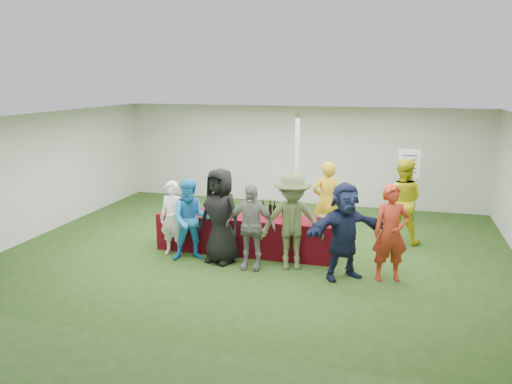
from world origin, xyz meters
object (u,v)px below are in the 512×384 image
(staff_back, at_px, (401,201))
(customer_2, at_px, (220,216))
(dump_bucket, at_px, (323,220))
(customer_5, at_px, (344,231))
(wine_list_sign, at_px, (409,169))
(customer_3, at_px, (250,227))
(customer_4, at_px, (292,222))
(customer_0, at_px, (173,218))
(customer_6, at_px, (391,233))
(customer_1, at_px, (191,220))
(serving_table, at_px, (246,234))
(staff_pourer, at_px, (326,201))

(staff_back, height_order, customer_2, customer_2)
(dump_bucket, height_order, customer_5, customer_5)
(wine_list_sign, height_order, customer_3, wine_list_sign)
(dump_bucket, height_order, customer_3, customer_3)
(customer_2, distance_m, customer_4, 1.37)
(customer_0, xyz_separation_m, customer_4, (2.41, -0.09, 0.15))
(customer_6, bearing_deg, customer_4, 161.23)
(customer_1, relative_size, customer_3, 1.00)
(customer_1, xyz_separation_m, customer_5, (2.92, -0.13, 0.06))
(wine_list_sign, distance_m, customer_4, 4.23)
(staff_back, xyz_separation_m, customer_2, (-3.29, -2.14, 0.00))
(staff_back, bearing_deg, wine_list_sign, -90.12)
(dump_bucket, xyz_separation_m, customer_0, (-2.91, -0.34, -0.10))
(wine_list_sign, height_order, customer_4, wine_list_sign)
(staff_back, bearing_deg, dump_bucket, 54.66)
(serving_table, distance_m, customer_3, 1.00)
(customer_1, bearing_deg, customer_3, -28.54)
(customer_1, bearing_deg, customer_0, 138.25)
(customer_0, xyz_separation_m, customer_3, (1.68, -0.28, 0.06))
(customer_1, distance_m, customer_6, 3.69)
(dump_bucket, distance_m, staff_back, 2.20)
(wine_list_sign, relative_size, staff_pourer, 1.04)
(dump_bucket, distance_m, customer_1, 2.50)
(customer_1, relative_size, customer_4, 0.89)
(dump_bucket, xyz_separation_m, customer_5, (0.47, -0.63, 0.02))
(serving_table, height_order, staff_back, staff_back)
(serving_table, xyz_separation_m, customer_1, (-0.89, -0.72, 0.42))
(customer_5, bearing_deg, customer_1, 141.33)
(dump_bucket, height_order, staff_back, staff_back)
(dump_bucket, bearing_deg, wine_list_sign, 64.30)
(customer_5, bearing_deg, dump_bucket, 90.62)
(dump_bucket, xyz_separation_m, customer_4, (-0.50, -0.43, 0.06))
(serving_table, xyz_separation_m, customer_3, (0.33, -0.84, 0.42))
(staff_pourer, xyz_separation_m, customer_4, (-0.37, -1.80, 0.03))
(serving_table, height_order, customer_5, customer_5)
(customer_1, height_order, customer_3, customer_3)
(customer_2, height_order, customer_3, customer_2)
(serving_table, height_order, customer_3, customer_3)
(staff_pourer, distance_m, customer_2, 2.53)
(serving_table, height_order, staff_pourer, staff_pourer)
(wine_list_sign, height_order, staff_back, staff_back)
(customer_3, height_order, customer_5, customer_5)
(serving_table, distance_m, customer_4, 1.35)
(customer_0, relative_size, customer_1, 0.94)
(customer_5, relative_size, customer_6, 1.01)
(customer_0, distance_m, customer_2, 1.06)
(customer_2, relative_size, customer_5, 1.06)
(customer_1, xyz_separation_m, customer_4, (1.95, 0.07, 0.10))
(wine_list_sign, xyz_separation_m, staff_back, (-0.14, -1.57, -0.41))
(customer_4, bearing_deg, staff_pourer, 62.28)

